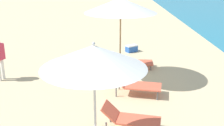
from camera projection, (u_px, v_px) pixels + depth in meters
umbrella_second at (93, 57)px, 4.93m from camera, size 1.98×1.98×2.45m
lounger_second_shoreside at (129, 118)px, 6.52m from camera, size 1.48×0.84×0.61m
umbrella_farthest at (119, 5)px, 8.84m from camera, size 2.40×2.40×2.89m
lounger_farthest_shoreside at (131, 61)px, 10.73m from camera, size 1.66×0.72×0.52m
lounger_farthest_inland at (135, 84)px, 8.38m from camera, size 1.58×0.92×0.65m
cooler_box at (130, 48)px, 12.89m from camera, size 0.63×0.56×0.32m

